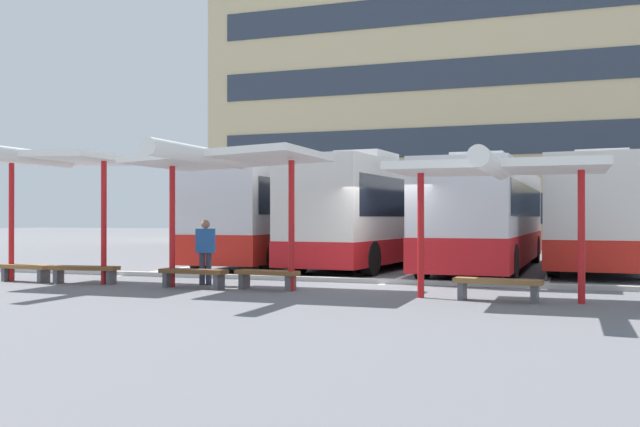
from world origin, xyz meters
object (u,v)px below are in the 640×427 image
(waiting_shelter_2, at_px, (497,170))
(bench_1, at_px, (85,270))
(waiting_shelter_1, at_px, (225,161))
(bench_0, at_px, (26,269))
(coach_bus_1, at_px, (382,214))
(waiting_passenger_0, at_px, (205,248))
(bench_3, at_px, (267,275))
(coach_bus_2, at_px, (487,219))
(bench_4, at_px, (498,284))
(waiting_shelter_0, at_px, (49,161))
(coach_bus_3, at_px, (606,216))
(bench_2, at_px, (193,274))
(coach_bus_0, at_px, (280,215))

(waiting_shelter_2, bearing_deg, bench_1, 176.81)
(waiting_shelter_1, bearing_deg, bench_1, 176.65)
(bench_0, distance_m, bench_1, 1.80)
(bench_1, bearing_deg, coach_bus_1, 58.66)
(bench_0, height_order, waiting_passenger_0, waiting_passenger_0)
(bench_3, relative_size, waiting_shelter_2, 0.33)
(coach_bus_2, height_order, bench_4, coach_bus_2)
(waiting_shelter_0, relative_size, waiting_shelter_1, 0.97)
(coach_bus_3, distance_m, waiting_shelter_2, 11.46)
(coach_bus_3, xyz_separation_m, waiting_shelter_1, (-8.68, -10.82, 1.25))
(bench_0, distance_m, bench_4, 12.03)
(bench_0, relative_size, bench_3, 1.01)
(coach_bus_1, bearing_deg, bench_2, -104.27)
(bench_0, relative_size, bench_1, 0.88)
(coach_bus_2, distance_m, bench_0, 13.76)
(coach_bus_0, bearing_deg, coach_bus_1, -3.66)
(coach_bus_0, distance_m, waiting_shelter_0, 9.84)
(coach_bus_0, relative_size, bench_0, 7.49)
(coach_bus_1, bearing_deg, waiting_passenger_0, -106.30)
(bench_1, height_order, waiting_shelter_2, waiting_shelter_2)
(coach_bus_0, xyz_separation_m, bench_0, (-3.32, -9.26, -1.43))
(waiting_passenger_0, bearing_deg, coach_bus_2, 51.09)
(coach_bus_0, xyz_separation_m, waiting_passenger_0, (1.52, -8.49, -0.83))
(bench_4, distance_m, waiting_passenger_0, 7.29)
(coach_bus_1, relative_size, bench_0, 7.47)
(waiting_shelter_2, xyz_separation_m, bench_4, (-0.00, 0.15, -2.29))
(coach_bus_3, height_order, bench_2, coach_bus_3)
(waiting_shelter_0, bearing_deg, waiting_shelter_1, 0.11)
(coach_bus_0, height_order, bench_3, coach_bus_0)
(waiting_shelter_2, relative_size, waiting_passenger_0, 2.97)
(waiting_passenger_0, bearing_deg, bench_1, -166.78)
(coach_bus_3, distance_m, waiting_shelter_1, 13.92)
(bench_1, bearing_deg, waiting_shelter_2, -3.19)
(bench_2, height_order, waiting_shelter_2, waiting_shelter_2)
(coach_bus_0, xyz_separation_m, bench_1, (-1.52, -9.20, -1.42))
(coach_bus_3, bearing_deg, bench_0, -143.79)
(coach_bus_1, distance_m, bench_3, 8.93)
(coach_bus_2, bearing_deg, waiting_shelter_1, -120.84)
(waiting_shelter_1, bearing_deg, bench_4, -1.73)
(bench_4, xyz_separation_m, waiting_passenger_0, (-7.18, 1.14, 0.59))
(waiting_shelter_1, height_order, waiting_passenger_0, waiting_shelter_1)
(coach_bus_2, height_order, coach_bus_3, coach_bus_3)
(waiting_shelter_1, bearing_deg, coach_bus_2, 59.16)
(coach_bus_3, relative_size, bench_0, 7.93)
(coach_bus_0, distance_m, bench_3, 9.78)
(coach_bus_3, bearing_deg, bench_1, -140.27)
(waiting_shelter_0, bearing_deg, waiting_passenger_0, 13.69)
(coach_bus_1, height_order, waiting_shelter_2, coach_bus_1)
(coach_bus_1, xyz_separation_m, bench_1, (-5.45, -8.95, -1.45))
(waiting_shelter_1, relative_size, waiting_passenger_0, 3.14)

